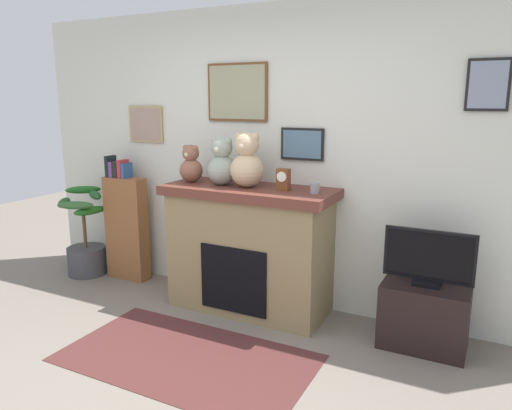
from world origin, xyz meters
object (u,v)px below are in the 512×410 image
(potted_plant, at_px, (86,246))
(television, at_px, (429,259))
(teddy_bear_tan, at_px, (191,165))
(fireplace, at_px, (249,248))
(tv_stand, at_px, (424,316))
(mantel_clock, at_px, (283,180))
(candle_jar, at_px, (315,188))
(bookshelf, at_px, (126,225))
(teddy_bear_brown, at_px, (222,163))
(teddy_bear_cream, at_px, (247,163))

(potted_plant, relative_size, television, 1.44)
(television, distance_m, teddy_bear_tan, 2.12)
(fireplace, distance_m, tv_stand, 1.50)
(potted_plant, distance_m, mantel_clock, 2.41)
(teddy_bear_tan, bearing_deg, candle_jar, 0.02)
(tv_stand, relative_size, teddy_bear_tan, 1.86)
(fireplace, bearing_deg, television, -0.50)
(bookshelf, relative_size, television, 1.99)
(tv_stand, distance_m, candle_jar, 1.25)
(bookshelf, bearing_deg, fireplace, -3.47)
(bookshelf, height_order, teddy_bear_brown, teddy_bear_brown)
(teddy_bear_brown, xyz_separation_m, teddy_bear_cream, (0.24, -0.00, 0.02))
(tv_stand, bearing_deg, mantel_clock, -179.63)
(fireplace, xyz_separation_m, tv_stand, (1.47, -0.01, -0.31))
(bookshelf, bearing_deg, candle_jar, -2.97)
(fireplace, bearing_deg, bookshelf, 176.53)
(candle_jar, bearing_deg, teddy_bear_cream, -179.94)
(fireplace, bearing_deg, tv_stand, -0.45)
(bookshelf, height_order, teddy_bear_cream, teddy_bear_cream)
(fireplace, relative_size, television, 2.32)
(potted_plant, xyz_separation_m, television, (3.40, 0.02, 0.38))
(television, height_order, candle_jar, candle_jar)
(tv_stand, xyz_separation_m, teddy_bear_cream, (-1.48, -0.01, 1.05))
(potted_plant, height_order, mantel_clock, mantel_clock)
(candle_jar, distance_m, teddy_bear_cream, 0.62)
(candle_jar, height_order, teddy_bear_brown, teddy_bear_brown)
(television, bearing_deg, teddy_bear_brown, -179.82)
(bookshelf, bearing_deg, teddy_bear_brown, -5.05)
(potted_plant, bearing_deg, bookshelf, 14.33)
(tv_stand, xyz_separation_m, television, (0.00, -0.00, 0.44))
(tv_stand, height_order, candle_jar, candle_jar)
(teddy_bear_cream, bearing_deg, potted_plant, -179.64)
(teddy_bear_brown, relative_size, teddy_bear_cream, 0.90)
(tv_stand, xyz_separation_m, candle_jar, (-0.88, -0.01, 0.89))
(fireplace, bearing_deg, teddy_bear_tan, -178.19)
(tv_stand, distance_m, teddy_bear_cream, 1.82)
(tv_stand, distance_m, teddy_bear_brown, 2.01)
(fireplace, xyz_separation_m, mantel_clock, (0.32, -0.02, 0.63))
(potted_plant, height_order, television, potted_plant)
(teddy_bear_tan, distance_m, teddy_bear_cream, 0.56)
(fireplace, xyz_separation_m, bookshelf, (-1.46, 0.09, 0.01))
(bookshelf, distance_m, candle_jar, 2.13)
(fireplace, distance_m, mantel_clock, 0.71)
(teddy_bear_cream, bearing_deg, teddy_bear_tan, 179.98)
(potted_plant, xyz_separation_m, tv_stand, (3.40, 0.02, -0.06))
(fireplace, distance_m, television, 1.48)
(bookshelf, relative_size, teddy_bear_cream, 2.75)
(potted_plant, relative_size, mantel_clock, 5.19)
(bookshelf, height_order, candle_jar, bookshelf)
(tv_stand, height_order, teddy_bear_brown, teddy_bear_brown)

